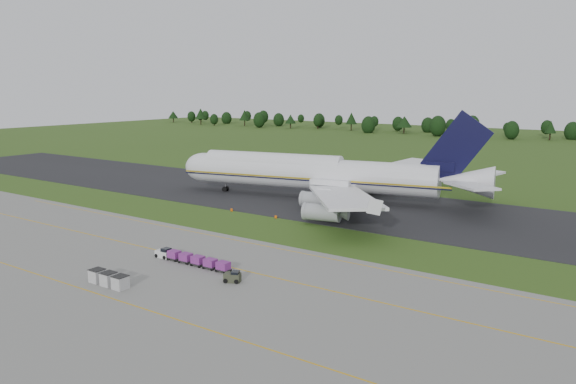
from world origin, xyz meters
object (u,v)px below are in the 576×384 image
Objects in this scene: aircraft at (318,173)px; baggage_train at (190,259)px; utility_cart at (232,278)px; uld_row at (109,279)px; edge_markers at (253,214)px.

aircraft is 5.29× the size of baggage_train.
utility_cart is 16.50m from uld_row.
aircraft is at bearing 97.18° from uld_row.
aircraft is 60.61m from utility_cart.
baggage_train is (10.90, -53.98, -5.30)m from aircraft.
utility_cart is at bearing -69.41° from aircraft.
baggage_train is at bearing 79.18° from uld_row.
aircraft is 55.32m from baggage_train.
utility_cart reaches higher than edge_markers.
utility_cart is (10.32, -2.53, -0.20)m from baggage_train.
uld_row is (-12.80, -10.41, 0.31)m from utility_cart.
uld_row reaches higher than baggage_train.
uld_row is 0.54× the size of edge_markers.
uld_row is at bearing -82.82° from aircraft.
uld_row is 45.82m from edge_markers.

